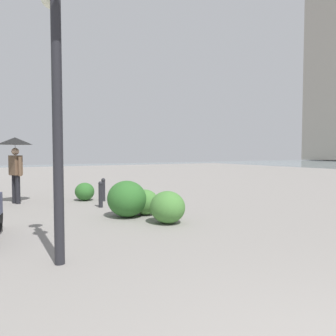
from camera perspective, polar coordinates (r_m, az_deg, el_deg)
The scene contains 8 objects.
lamppost at distance 4.84m, azimuth -19.15°, elevation 15.25°, with size 0.98×0.28×3.95m.
pedestrian at distance 10.85m, azimuth -25.48°, elevation 2.68°, with size 1.00×1.00×2.03m.
bollard_near at distance 9.39m, azimuth -11.87°, elevation -4.50°, with size 0.13×0.13×0.75m.
bollard_mid at distance 10.55m, azimuth -11.41°, elevation -3.69°, with size 0.13×0.13×0.75m.
shrub_low at distance 10.85m, azimuth -14.58°, elevation -4.07°, with size 0.69×0.62×0.58m.
shrub_round at distance 7.93m, azimuth -7.33°, elevation -5.44°, with size 1.04×0.94×0.88m.
shrub_wide at distance 7.19m, azimuth -0.07°, elevation -6.96°, with size 0.84×0.76×0.72m.
shrub_tall at distance 8.17m, azimuth -4.09°, elevation -6.06°, with size 0.75×0.67×0.64m.
Camera 1 is at (-0.43, 2.07, 1.59)m, focal length 34.34 mm.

